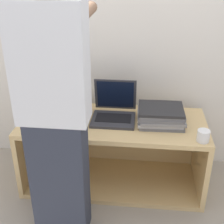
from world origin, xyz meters
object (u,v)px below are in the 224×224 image
(person, at_px, (55,114))
(laptop_open, at_px, (114,111))
(mug, at_px, (203,136))
(laptop_stack_right, at_px, (161,116))
(laptop_stack_left, at_px, (67,111))

(person, bearing_deg, laptop_open, 63.93)
(person, height_order, mug, person)
(laptop_stack_right, xyz_separation_m, person, (-0.63, -0.53, 0.25))
(laptop_open, bearing_deg, laptop_stack_right, -8.12)
(laptop_stack_right, height_order, person, person)
(laptop_open, relative_size, laptop_stack_left, 0.93)
(person, relative_size, mug, 20.57)
(laptop_open, xyz_separation_m, laptop_stack_left, (-0.36, -0.06, 0.01))
(laptop_stack_left, bearing_deg, mug, -12.47)
(laptop_stack_left, xyz_separation_m, person, (0.07, -0.52, 0.25))
(laptop_open, distance_m, laptop_stack_right, 0.36)
(laptop_stack_left, xyz_separation_m, mug, (0.98, -0.22, -0.02))
(laptop_stack_right, height_order, mug, laptop_stack_right)
(mug, bearing_deg, laptop_stack_right, 140.88)
(laptop_open, height_order, laptop_stack_left, laptop_open)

